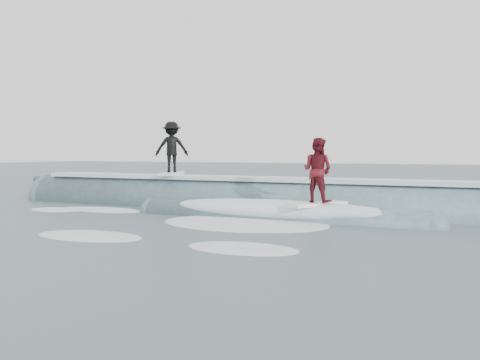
% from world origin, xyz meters
% --- Properties ---
extents(ground, '(160.00, 160.00, 0.00)m').
position_xyz_m(ground, '(0.00, 0.00, 0.00)').
color(ground, '#3C4E58').
rests_on(ground, ground).
extents(breaking_wave, '(21.12, 3.88, 2.20)m').
position_xyz_m(breaking_wave, '(0.24, 3.04, 0.05)').
color(breaking_wave, '#3C5C65').
rests_on(breaking_wave, ground).
extents(surfer_black, '(1.44, 2.07, 2.03)m').
position_xyz_m(surfer_black, '(-3.40, 3.34, 2.18)').
color(surfer_black, silver).
rests_on(surfer_black, ground).
extents(surfer_red, '(1.43, 2.02, 1.99)m').
position_xyz_m(surfer_red, '(3.11, 1.14, 1.44)').
color(surfer_red, white).
rests_on(surfer_red, ground).
extents(whitewater, '(13.53, 6.79, 0.10)m').
position_xyz_m(whitewater, '(0.15, -0.89, 0.00)').
color(whitewater, white).
rests_on(whitewater, ground).
extents(far_swells, '(40.92, 8.65, 0.80)m').
position_xyz_m(far_swells, '(-0.49, 17.65, 0.00)').
color(far_swells, '#3C5C65').
rests_on(far_swells, ground).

